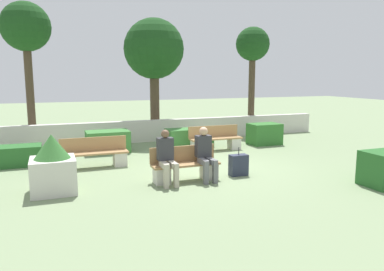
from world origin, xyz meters
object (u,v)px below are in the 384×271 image
at_px(bench_right_side, 216,141).
at_px(planter_corner_left, 53,166).
at_px(tree_center_right, 253,48).
at_px(bench_left_side, 95,156).
at_px(suitcase, 238,165).
at_px(person_seated_woman, 205,151).
at_px(tree_leftmost, 26,30).
at_px(person_seated_man, 167,155).
at_px(tree_center_left, 154,50).
at_px(bench_front, 185,168).

height_order(bench_right_side, planter_corner_left, planter_corner_left).
relative_size(planter_corner_left, tree_center_right, 0.28).
xyz_separation_m(bench_left_side, planter_corner_left, (-1.13, -2.06, 0.27)).
bearing_deg(bench_left_side, planter_corner_left, -115.27).
xyz_separation_m(bench_left_side, suitcase, (3.41, -2.24, -0.05)).
height_order(bench_right_side, person_seated_woman, person_seated_woman).
bearing_deg(tree_center_right, tree_leftmost, 179.73).
relative_size(bench_left_side, person_seated_man, 1.43).
height_order(person_seated_man, planter_corner_left, planter_corner_left).
height_order(bench_right_side, tree_center_left, tree_center_left).
distance_m(bench_left_side, planter_corner_left, 2.36).
bearing_deg(tree_center_left, person_seated_woman, -94.52).
distance_m(bench_left_side, person_seated_woman, 3.39).
height_order(suitcase, tree_center_left, tree_center_left).
bearing_deg(tree_center_left, bench_left_side, -125.03).
xyz_separation_m(person_seated_man, tree_center_left, (1.51, 6.53, 2.88)).
height_order(bench_left_side, planter_corner_left, planter_corner_left).
relative_size(person_seated_man, person_seated_woman, 0.99).
relative_size(bench_left_side, tree_center_right, 0.40).
xyz_separation_m(bench_left_side, tree_center_left, (2.94, 4.19, 3.27)).
bearing_deg(tree_center_left, tree_leftmost, 179.87).
relative_size(person_seated_man, tree_center_left, 0.27).
bearing_deg(tree_center_right, tree_center_left, 179.59).
distance_m(bench_front, tree_leftmost, 8.34).
height_order(bench_front, tree_center_right, tree_center_right).
bearing_deg(person_seated_woman, suitcase, 5.51).
bearing_deg(tree_center_left, suitcase, -85.76).
relative_size(bench_left_side, tree_center_left, 0.39).
relative_size(bench_right_side, planter_corner_left, 1.43).
height_order(bench_front, suitcase, bench_front).
distance_m(bench_front, bench_left_side, 2.94).
distance_m(planter_corner_left, tree_center_right, 11.06).
relative_size(person_seated_man, tree_center_right, 0.28).
xyz_separation_m(suitcase, tree_center_left, (-0.48, 6.43, 3.32)).
xyz_separation_m(bench_front, bench_right_side, (2.31, 3.25, 0.01)).
relative_size(bench_left_side, suitcase, 2.50).
xyz_separation_m(person_seated_woman, planter_corner_left, (-3.55, 0.28, -0.13)).
relative_size(suitcase, tree_center_left, 0.15).
bearing_deg(planter_corner_left, bench_front, -2.70).
xyz_separation_m(bench_right_side, person_seated_man, (-2.83, -3.39, 0.39)).
distance_m(person_seated_woman, tree_center_right, 8.76).
distance_m(bench_left_side, bench_right_side, 4.39).
xyz_separation_m(person_seated_woman, tree_center_left, (0.52, 6.53, 2.87)).
xyz_separation_m(bench_right_side, tree_leftmost, (-6.01, 3.15, 3.86)).
relative_size(bench_front, person_seated_woman, 1.28).
distance_m(bench_front, suitcase, 1.47).
distance_m(bench_front, person_seated_woman, 0.64).
bearing_deg(person_seated_woman, person_seated_man, -179.83).
bearing_deg(bench_right_side, planter_corner_left, -158.09).
bearing_deg(suitcase, person_seated_man, -177.15).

